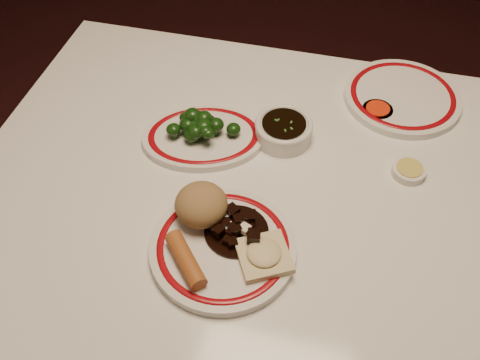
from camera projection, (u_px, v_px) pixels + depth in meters
name	position (u px, v px, depth m)	size (l,w,h in m)	color
ground	(267.00, 359.00, 1.55)	(7.00, 7.00, 0.00)	black
dining_table	(279.00, 227.00, 1.05)	(1.20, 0.90, 0.75)	white
main_plate	(223.00, 248.00, 0.90)	(0.25, 0.25, 0.02)	silver
rice_mound	(201.00, 205.00, 0.91)	(0.09, 0.09, 0.07)	#9A7548
spring_roll	(186.00, 260.00, 0.86)	(0.03, 0.03, 0.11)	#AB5E2A
fried_wonton	(264.00, 255.00, 0.87)	(0.11, 0.11, 0.02)	beige
stirfry_heap	(237.00, 228.00, 0.90)	(0.11, 0.11, 0.03)	black
broccoli_plate	(204.00, 137.00, 1.07)	(0.29, 0.27, 0.02)	silver
broccoli_pile	(199.00, 125.00, 1.05)	(0.14, 0.08, 0.05)	#23471C
soy_bowl	(283.00, 131.00, 1.07)	(0.11, 0.11, 0.04)	silver
sweet_sour_dish	(377.00, 111.00, 1.12)	(0.06, 0.06, 0.02)	silver
mustard_dish	(409.00, 171.00, 1.01)	(0.06, 0.06, 0.02)	silver
far_plate	(402.00, 97.00, 1.15)	(0.33, 0.33, 0.02)	silver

